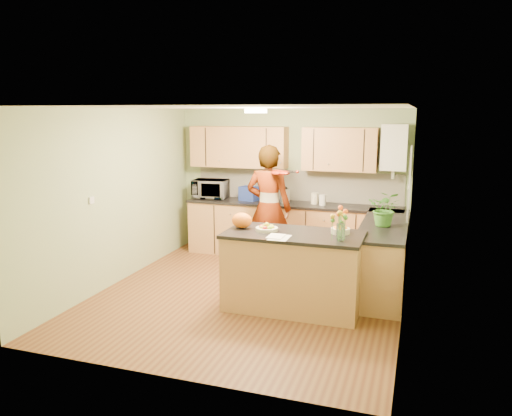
% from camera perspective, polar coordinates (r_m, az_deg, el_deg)
% --- Properties ---
extents(floor, '(4.50, 4.50, 0.00)m').
position_cam_1_polar(floor, '(6.87, -0.83, -9.94)').
color(floor, '#582F19').
rests_on(floor, ground).
extents(ceiling, '(4.00, 4.50, 0.02)m').
position_cam_1_polar(ceiling, '(6.42, -0.89, 11.41)').
color(ceiling, white).
rests_on(ceiling, wall_back).
extents(wall_back, '(4.00, 0.02, 2.50)m').
position_cam_1_polar(wall_back, '(8.66, 4.04, 2.95)').
color(wall_back, '#9AAD7B').
rests_on(wall_back, floor).
extents(wall_front, '(4.00, 0.02, 2.50)m').
position_cam_1_polar(wall_front, '(4.52, -10.30, -4.59)').
color(wall_front, '#9AAD7B').
rests_on(wall_front, floor).
extents(wall_left, '(0.02, 4.50, 2.50)m').
position_cam_1_polar(wall_left, '(7.42, -15.61, 1.25)').
color(wall_left, '#9AAD7B').
rests_on(wall_left, floor).
extents(wall_right, '(0.02, 4.50, 2.50)m').
position_cam_1_polar(wall_right, '(6.18, 16.95, -0.71)').
color(wall_right, '#9AAD7B').
rests_on(wall_right, floor).
extents(back_counter, '(3.64, 0.62, 0.94)m').
position_cam_1_polar(back_counter, '(8.49, 4.12, -2.56)').
color(back_counter, '#A57842').
rests_on(back_counter, floor).
extents(right_counter, '(0.62, 2.24, 0.94)m').
position_cam_1_polar(right_counter, '(7.20, 14.40, -5.35)').
color(right_counter, '#A57842').
rests_on(right_counter, floor).
extents(splashback, '(3.60, 0.02, 0.52)m').
position_cam_1_polar(splashback, '(8.63, 4.66, 2.58)').
color(splashback, white).
rests_on(splashback, back_counter).
extents(upper_cabinets, '(3.20, 0.34, 0.70)m').
position_cam_1_polar(upper_cabinets, '(8.48, 2.65, 6.88)').
color(upper_cabinets, '#A57842').
rests_on(upper_cabinets, wall_back).
extents(boiler, '(0.40, 0.30, 0.86)m').
position_cam_1_polar(boiler, '(8.18, 15.52, 6.68)').
color(boiler, silver).
rests_on(boiler, wall_back).
extents(window_right, '(0.01, 1.30, 1.05)m').
position_cam_1_polar(window_right, '(6.72, 17.18, 2.78)').
color(window_right, silver).
rests_on(window_right, wall_right).
extents(light_switch, '(0.02, 0.09, 0.09)m').
position_cam_1_polar(light_switch, '(6.92, -18.28, 0.84)').
color(light_switch, silver).
rests_on(light_switch, wall_left).
extents(ceiling_lamp, '(0.30, 0.30, 0.07)m').
position_cam_1_polar(ceiling_lamp, '(6.70, -0.03, 11.06)').
color(ceiling_lamp, '#FFEABF').
rests_on(ceiling_lamp, ceiling).
extents(peninsula_island, '(1.71, 0.87, 0.98)m').
position_cam_1_polar(peninsula_island, '(6.31, 4.28, -7.15)').
color(peninsula_island, '#A57842').
rests_on(peninsula_island, floor).
extents(fruit_dish, '(0.28, 0.28, 0.10)m').
position_cam_1_polar(fruit_dish, '(6.26, 1.24, -2.26)').
color(fruit_dish, beige).
rests_on(fruit_dish, peninsula_island).
extents(orange_bowl, '(0.23, 0.23, 0.13)m').
position_cam_1_polar(orange_bowl, '(6.21, 9.63, -2.37)').
color(orange_bowl, beige).
rests_on(orange_bowl, peninsula_island).
extents(flower_vase, '(0.24, 0.24, 0.43)m').
position_cam_1_polar(flower_vase, '(5.83, 9.68, -0.91)').
color(flower_vase, silver).
rests_on(flower_vase, peninsula_island).
extents(orange_bag, '(0.32, 0.29, 0.20)m').
position_cam_1_polar(orange_bag, '(6.40, -1.62, -1.42)').
color(orange_bag, orange).
rests_on(orange_bag, peninsula_island).
extents(papers, '(0.23, 0.31, 0.01)m').
position_cam_1_polar(papers, '(5.92, 2.70, -3.38)').
color(papers, white).
rests_on(papers, peninsula_island).
extents(violinist, '(0.74, 0.51, 1.97)m').
position_cam_1_polar(violinist, '(7.69, 1.46, -0.04)').
color(violinist, tan).
rests_on(violinist, floor).
extents(violin, '(0.64, 0.55, 0.16)m').
position_cam_1_polar(violin, '(7.34, 2.48, 4.08)').
color(violin, '#4A0B04').
rests_on(violin, violinist).
extents(microwave, '(0.63, 0.46, 0.33)m').
position_cam_1_polar(microwave, '(8.87, -5.22, 2.18)').
color(microwave, silver).
rests_on(microwave, back_counter).
extents(blue_box, '(0.34, 0.28, 0.24)m').
position_cam_1_polar(blue_box, '(8.62, -0.80, 1.67)').
color(blue_box, navy).
rests_on(blue_box, back_counter).
extents(kettle, '(0.17, 0.17, 0.31)m').
position_cam_1_polar(kettle, '(8.44, 3.34, 1.51)').
color(kettle, silver).
rests_on(kettle, back_counter).
extents(jar_cream, '(0.12, 0.12, 0.18)m').
position_cam_1_polar(jar_cream, '(8.35, 6.71, 1.09)').
color(jar_cream, beige).
rests_on(jar_cream, back_counter).
extents(jar_white, '(0.13, 0.13, 0.17)m').
position_cam_1_polar(jar_white, '(8.25, 7.61, 0.91)').
color(jar_white, silver).
rests_on(jar_white, back_counter).
extents(potted_plant, '(0.46, 0.41, 0.48)m').
position_cam_1_polar(potted_plant, '(6.86, 14.58, -0.07)').
color(potted_plant, '#3C7D29').
rests_on(potted_plant, right_counter).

